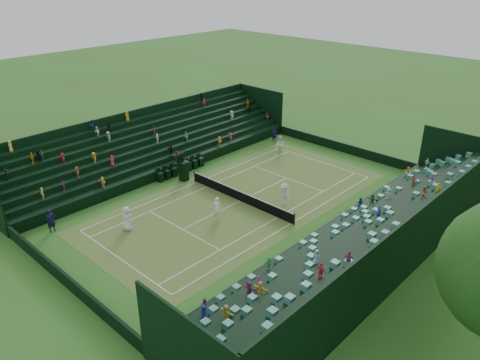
{
  "coord_description": "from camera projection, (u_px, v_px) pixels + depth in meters",
  "views": [
    {
      "loc": [
        24.3,
        -25.67,
        18.56
      ],
      "look_at": [
        0.0,
        0.0,
        2.0
      ],
      "focal_mm": 35.0,
      "sensor_mm": 36.0,
      "label": 1
    }
  ],
  "objects": [
    {
      "name": "line_judge_north",
      "position": [
        274.0,
        135.0,
        52.82
      ],
      "size": [
        0.53,
        0.67,
        1.59
      ],
      "primitive_type": "imported",
      "rotation": [
        0.0,
        0.0,
        1.27
      ],
      "color": "black",
      "rests_on": "ground"
    },
    {
      "name": "perimeter_wall_west",
      "position": [
        176.0,
        168.0,
        44.95
      ],
      "size": [
        0.2,
        31.77,
        1.0
      ],
      "primitive_type": "cube",
      "color": "black",
      "rests_on": "ground"
    },
    {
      "name": "player_near_west",
      "position": [
        127.0,
        219.0,
        35.23
      ],
      "size": [
        1.08,
        0.84,
        1.95
      ],
      "primitive_type": "imported",
      "rotation": [
        0.0,
        0.0,
        3.39
      ],
      "color": "silver",
      "rests_on": "ground"
    },
    {
      "name": "tennis_net",
      "position": [
        240.0,
        196.0,
        39.66
      ],
      "size": [
        11.67,
        0.1,
        1.06
      ],
      "color": "black",
      "rests_on": "ground"
    },
    {
      "name": "courtside_chairs",
      "position": [
        181.0,
        169.0,
        44.94
      ],
      "size": [
        0.58,
        5.55,
        1.26
      ],
      "color": "black",
      "rests_on": "ground"
    },
    {
      "name": "court_surface",
      "position": [
        240.0,
        201.0,
        39.88
      ],
      "size": [
        12.97,
        26.77,
        0.01
      ],
      "primitive_type": "cube",
      "color": "#357E2A",
      "rests_on": "ground"
    },
    {
      "name": "player_far_east",
      "position": [
        284.0,
        194.0,
        38.94
      ],
      "size": [
        1.29,
        0.79,
        1.94
      ],
      "primitive_type": "imported",
      "rotation": [
        0.0,
        0.0,
        0.05
      ],
      "color": "silver",
      "rests_on": "ground"
    },
    {
      "name": "perimeter_wall_east",
      "position": [
        324.0,
        232.0,
        34.39
      ],
      "size": [
        0.2,
        31.77,
        1.0
      ],
      "primitive_type": "cube",
      "color": "black",
      "rests_on": "ground"
    },
    {
      "name": "player_far_west",
      "position": [
        280.0,
        145.0,
        49.42
      ],
      "size": [
        1.17,
        1.07,
        1.95
      ],
      "primitive_type": "imported",
      "rotation": [
        0.0,
        0.0,
        -0.43
      ],
      "color": "white",
      "rests_on": "ground"
    },
    {
      "name": "umpire_chair",
      "position": [
        183.0,
        168.0,
        43.22
      ],
      "size": [
        0.89,
        0.89,
        2.81
      ],
      "color": "black",
      "rests_on": "ground"
    },
    {
      "name": "perimeter_wall_north",
      "position": [
        342.0,
        147.0,
        50.12
      ],
      "size": [
        17.17,
        0.2,
        1.0
      ],
      "primitive_type": "cube",
      "color": "black",
      "rests_on": "ground"
    },
    {
      "name": "north_grandstand",
      "position": [
        377.0,
        241.0,
        31.34
      ],
      "size": [
        6.6,
        32.0,
        4.9
      ],
      "color": "black",
      "rests_on": "ground"
    },
    {
      "name": "player_near_east",
      "position": [
        217.0,
        208.0,
        36.65
      ],
      "size": [
        0.84,
        0.69,
        1.98
      ],
      "primitive_type": "imported",
      "rotation": [
        0.0,
        0.0,
        3.49
      ],
      "color": "white",
      "rests_on": "ground"
    },
    {
      "name": "line_judge_south",
      "position": [
        51.0,
        221.0,
        35.06
      ],
      "size": [
        0.46,
        0.68,
        1.85
      ],
      "primitive_type": "imported",
      "rotation": [
        0.0,
        0.0,
        1.59
      ],
      "color": "black",
      "rests_on": "ground"
    },
    {
      "name": "ground",
      "position": [
        240.0,
        201.0,
        39.88
      ],
      "size": [
        160.0,
        160.0,
        0.0
      ],
      "primitive_type": "plane",
      "color": "#34621F",
      "rests_on": "ground"
    },
    {
      "name": "perimeter_wall_south",
      "position": [
        66.0,
        280.0,
        29.22
      ],
      "size": [
        17.17,
        0.2,
        1.0
      ],
      "primitive_type": "cube",
      "color": "black",
      "rests_on": "ground"
    },
    {
      "name": "south_grandstand",
      "position": [
        149.0,
        147.0,
        47.11
      ],
      "size": [
        6.6,
        32.0,
        4.9
      ],
      "color": "black",
      "rests_on": "ground"
    }
  ]
}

